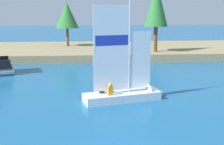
{
  "coord_description": "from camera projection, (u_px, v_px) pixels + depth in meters",
  "views": [
    {
      "loc": [
        -1.08,
        -7.95,
        5.14
      ],
      "look_at": [
        0.4,
        10.84,
        1.2
      ],
      "focal_mm": 47.17,
      "sensor_mm": 36.0,
      "label": 1
    }
  ],
  "objects": [
    {
      "name": "sailboat",
      "position": [
        133.0,
        91.0,
        17.38
      ],
      "size": [
        5.21,
        2.51,
        6.4
      ],
      "rotation": [
        0.0,
        0.0,
        0.26
      ],
      "color": "silver",
      "rests_on": "ground"
    },
    {
      "name": "shoreline_tree_midleft",
      "position": [
        67.0,
        15.0,
        36.57
      ],
      "size": [
        2.89,
        2.89,
        5.4
      ],
      "color": "brown",
      "rests_on": "shore_bank"
    },
    {
      "name": "shore_bank",
      "position": [
        98.0,
        50.0,
        36.3
      ],
      "size": [
        80.0,
        13.92,
        0.81
      ],
      "primitive_type": "cube",
      "color": "#897A56",
      "rests_on": "ground"
    },
    {
      "name": "shoreline_tree_centre",
      "position": [
        156.0,
        5.0,
        31.09
      ],
      "size": [
        2.49,
        2.49,
        7.25
      ],
      "color": "brown",
      "rests_on": "shore_bank"
    }
  ]
}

